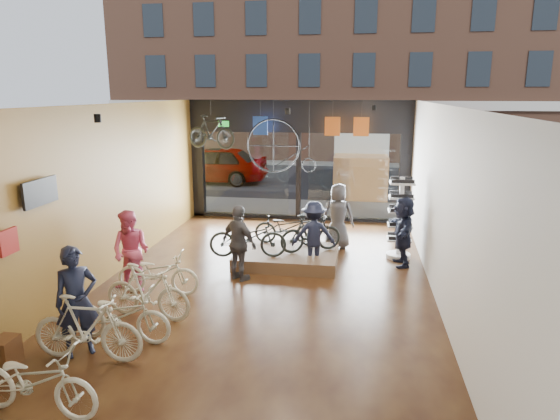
% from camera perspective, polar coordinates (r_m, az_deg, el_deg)
% --- Properties ---
extents(ground_plane, '(7.00, 12.00, 0.04)m').
position_cam_1_polar(ground_plane, '(10.68, -1.88, -9.02)').
color(ground_plane, black).
rests_on(ground_plane, ground).
extents(ceiling, '(7.00, 12.00, 0.04)m').
position_cam_1_polar(ceiling, '(9.88, -2.05, 12.05)').
color(ceiling, black).
rests_on(ceiling, ground).
extents(wall_left, '(0.04, 12.00, 3.80)m').
position_cam_1_polar(wall_left, '(11.30, -19.77, 1.63)').
color(wall_left, olive).
rests_on(wall_left, ground).
extents(wall_right, '(0.04, 12.00, 3.80)m').
position_cam_1_polar(wall_right, '(10.06, 18.13, 0.38)').
color(wall_right, beige).
rests_on(wall_right, ground).
extents(wall_back, '(7.00, 0.04, 3.80)m').
position_cam_1_polar(wall_back, '(4.65, -16.63, -14.72)').
color(wall_back, beige).
rests_on(wall_back, ground).
extents(storefront, '(7.00, 0.26, 3.80)m').
position_cam_1_polar(storefront, '(15.95, 2.14, 5.63)').
color(storefront, black).
rests_on(storefront, ground).
extents(exit_sign, '(0.35, 0.06, 0.18)m').
position_cam_1_polar(exit_sign, '(16.18, -6.47, 9.76)').
color(exit_sign, '#198C26').
rests_on(exit_sign, storefront).
extents(street_road, '(30.00, 18.00, 0.02)m').
position_cam_1_polar(street_road, '(25.10, 4.58, 4.03)').
color(street_road, black).
rests_on(street_road, ground).
extents(sidewalk_near, '(30.00, 2.40, 0.12)m').
position_cam_1_polar(sidewalk_near, '(17.46, 2.56, 0.16)').
color(sidewalk_near, slate).
rests_on(sidewalk_near, ground).
extents(sidewalk_far, '(30.00, 2.00, 0.12)m').
position_cam_1_polar(sidewalk_far, '(29.03, 5.21, 5.43)').
color(sidewalk_far, slate).
rests_on(sidewalk_far, ground).
extents(opposite_building, '(26.00, 5.00, 14.00)m').
position_cam_1_polar(opposite_building, '(31.39, 5.83, 18.71)').
color(opposite_building, brown).
rests_on(opposite_building, ground).
extents(street_car, '(4.91, 1.98, 1.67)m').
position_cam_1_polar(street_car, '(22.88, -7.69, 5.19)').
color(street_car, gray).
rests_on(street_car, street_road).
extents(box_truck, '(2.09, 6.28, 2.47)m').
position_cam_1_polar(box_truck, '(20.88, 9.22, 5.47)').
color(box_truck, silver).
rests_on(box_truck, street_road).
extents(floor_bike_0, '(1.84, 0.74, 0.95)m').
position_cam_1_polar(floor_bike_0, '(7.38, -26.30, -17.09)').
color(floor_bike_0, beige).
rests_on(floor_bike_0, ground_plane).
extents(floor_bike_1, '(1.78, 0.52, 1.06)m').
position_cam_1_polar(floor_bike_1, '(8.35, -21.17, -12.49)').
color(floor_bike_1, beige).
rests_on(floor_bike_1, ground_plane).
extents(floor_bike_2, '(1.79, 0.69, 0.93)m').
position_cam_1_polar(floor_bike_2, '(8.81, -17.77, -11.31)').
color(floor_bike_2, beige).
rests_on(floor_bike_2, ground_plane).
extents(floor_bike_3, '(1.76, 0.72, 1.03)m').
position_cam_1_polar(floor_bike_3, '(9.47, -14.92, -9.01)').
color(floor_bike_3, beige).
rests_on(floor_bike_3, ground_plane).
extents(floor_bike_4, '(1.73, 0.63, 0.90)m').
position_cam_1_polar(floor_bike_4, '(10.54, -13.78, -6.98)').
color(floor_bike_4, beige).
rests_on(floor_bike_4, ground_plane).
extents(display_platform, '(2.40, 1.80, 0.30)m').
position_cam_1_polar(display_platform, '(12.13, 0.82, -5.37)').
color(display_platform, '#513623').
rests_on(display_platform, ground_plane).
extents(display_bike_left, '(1.86, 0.88, 0.94)m').
position_cam_1_polar(display_bike_left, '(11.55, -3.70, -3.15)').
color(display_bike_left, black).
rests_on(display_bike_left, display_platform).
extents(display_bike_mid, '(1.57, 1.07, 0.92)m').
position_cam_1_polar(display_bike_mid, '(11.93, 3.55, -2.64)').
color(display_bike_mid, black).
rests_on(display_bike_mid, display_platform).
extents(display_bike_right, '(1.63, 0.61, 0.85)m').
position_cam_1_polar(display_bike_right, '(12.50, 0.73, -2.04)').
color(display_bike_right, black).
rests_on(display_bike_right, display_platform).
extents(customer_0, '(0.77, 0.74, 1.77)m').
position_cam_1_polar(customer_0, '(8.46, -22.22, -9.63)').
color(customer_0, '#161C33').
rests_on(customer_0, ground_plane).
extents(customer_1, '(0.90, 0.75, 1.71)m').
position_cam_1_polar(customer_1, '(10.70, -16.66, -4.56)').
color(customer_1, '#CC4C72').
rests_on(customer_1, ground_plane).
extents(customer_2, '(1.05, 0.88, 1.68)m').
position_cam_1_polar(customer_2, '(10.88, -4.68, -3.81)').
color(customer_2, '#3F3F44').
rests_on(customer_2, ground_plane).
extents(customer_3, '(1.09, 0.73, 1.58)m').
position_cam_1_polar(customer_3, '(11.70, 3.88, -2.81)').
color(customer_3, '#161C33').
rests_on(customer_3, ground_plane).
extents(customer_4, '(0.88, 0.61, 1.73)m').
position_cam_1_polar(customer_4, '(13.18, 6.64, -0.69)').
color(customer_4, '#3F3F44').
rests_on(customer_4, ground_plane).
extents(customer_5, '(0.62, 1.58, 1.67)m').
position_cam_1_polar(customer_5, '(12.14, 13.88, -2.38)').
color(customer_5, '#161C33').
rests_on(customer_5, ground_plane).
extents(sunglasses_rack, '(0.68, 0.60, 2.04)m').
position_cam_1_polar(sunglasses_rack, '(12.60, 13.57, -0.91)').
color(sunglasses_rack, white).
rests_on(sunglasses_rack, ground_plane).
extents(penny_farthing, '(1.92, 0.06, 1.54)m').
position_cam_1_polar(penny_farthing, '(14.24, 0.52, 7.14)').
color(penny_farthing, black).
rests_on(penny_farthing, ceiling).
extents(hung_bike, '(1.64, 0.95, 0.95)m').
position_cam_1_polar(hung_bike, '(14.55, -7.86, 8.83)').
color(hung_bike, black).
rests_on(hung_bike, ceiling).
extents(jersey_left, '(0.45, 0.03, 0.55)m').
position_cam_1_polar(jersey_left, '(15.22, -2.27, 9.61)').
color(jersey_left, '#1E3F99').
rests_on(jersey_left, ceiling).
extents(jersey_mid, '(0.45, 0.03, 0.55)m').
position_cam_1_polar(jersey_mid, '(14.95, 6.01, 9.48)').
color(jersey_mid, '#CC5919').
rests_on(jersey_mid, ceiling).
extents(jersey_right, '(0.45, 0.03, 0.55)m').
position_cam_1_polar(jersey_right, '(14.93, 9.26, 9.38)').
color(jersey_right, '#CC5919').
rests_on(jersey_right, ceiling).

